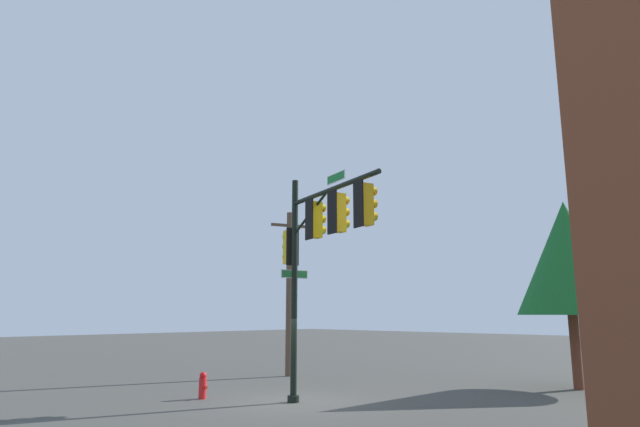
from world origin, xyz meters
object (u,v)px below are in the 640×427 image
at_px(signal_pole_assembly, 317,239).
at_px(fire_hydrant, 203,385).
at_px(utility_pole, 289,289).
at_px(tree_near, 568,258).

bearing_deg(signal_pole_assembly, fire_hydrant, -163.08).
bearing_deg(fire_hydrant, utility_pole, 113.89).
distance_m(signal_pole_assembly, tree_near, 10.15).
bearing_deg(signal_pole_assembly, utility_pole, 143.23).
distance_m(utility_pole, fire_hydrant, 7.55).
bearing_deg(utility_pole, fire_hydrant, -66.11).
bearing_deg(tree_near, utility_pole, -157.39).
relative_size(fire_hydrant, tree_near, 0.12).
relative_size(signal_pole_assembly, fire_hydrant, 8.40).
bearing_deg(signal_pole_assembly, tree_near, 67.63).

